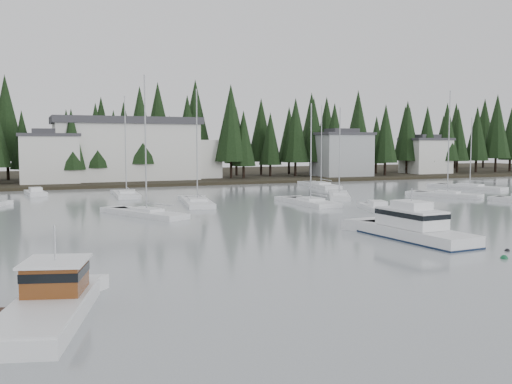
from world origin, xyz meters
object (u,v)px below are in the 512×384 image
sailboat_5 (321,186)px  runabout_1 (378,209)px  house_west (49,157)px  lobster_boat_brown (47,308)px  sailboat_3 (197,204)px  sailboat_6 (147,215)px  sailboat_7 (470,188)px  runabout_3 (36,194)px  sailboat_2 (339,197)px  sailboat_0 (447,196)px  house_east_a (341,153)px  sailboat_8 (127,196)px  sailboat_1 (311,204)px  cabin_cruiser_center (414,231)px  harbor_inn (138,150)px  house_east_b (426,155)px

sailboat_5 → runabout_1: bearing=169.7°
house_west → lobster_boat_brown: 74.78m
sailboat_3 → sailboat_6: (-7.39, -7.92, 0.01)m
sailboat_3 → sailboat_7: sailboat_3 is taller
sailboat_3 → runabout_3: size_ratio=2.25×
sailboat_2 → runabout_1: bearing=-165.7°
sailboat_0 → runabout_1: 19.56m
sailboat_0 → sailboat_3: bearing=58.0°
runabout_1 → house_east_a: bearing=-9.9°
sailboat_7 → sailboat_8: bearing=64.8°
sailboat_1 → runabout_3: size_ratio=1.99×
sailboat_8 → sailboat_2: bearing=-112.6°
cabin_cruiser_center → sailboat_2: bearing=-24.6°
lobster_boat_brown → sailboat_0: 61.32m
sailboat_8 → runabout_3: (-10.92, 6.79, 0.05)m
cabin_cruiser_center → runabout_3: size_ratio=1.68×
runabout_1 → lobster_boat_brown: bearing=144.8°
harbor_inn → sailboat_6: (-8.27, -47.51, -5.70)m
sailboat_5 → sailboat_8: sailboat_8 is taller
house_east_a → sailboat_3: size_ratio=0.78×
sailboat_1 → sailboat_2: (6.96, 5.46, 0.01)m
sailboat_7 → sailboat_8: 51.03m
harbor_inn → sailboat_0: 53.68m
lobster_boat_brown → cabin_cruiser_center: 27.25m
sailboat_1 → runabout_1: 8.71m
sailboat_8 → harbor_inn: bearing=-10.2°
sailboat_1 → runabout_3: sailboat_1 is taller
house_west → sailboat_0: (46.88, -39.50, -4.56)m
house_east_b → lobster_boat_brown: size_ratio=1.10×
sailboat_6 → runabout_1: 23.43m
sailboat_2 → sailboat_6: bearing=136.6°
house_west → house_east_b: bearing=0.8°
house_west → house_east_a: 54.01m
sailboat_2 → runabout_1: 13.81m
runabout_3 → sailboat_1: bearing=-137.9°
house_east_a → runabout_3: bearing=-164.7°
house_west → sailboat_3: 39.18m
house_east_b → sailboat_5: size_ratio=0.71×
harbor_inn → sailboat_0: size_ratio=2.08×
cabin_cruiser_center → sailboat_2: (11.09, 29.23, -0.58)m
sailboat_7 → sailboat_1: bearing=90.6°
sailboat_5 → runabout_1: (-10.16, -30.44, 0.07)m
house_west → sailboat_3: size_ratio=0.71×
sailboat_1 → house_east_a: bearing=-36.0°
lobster_boat_brown → sailboat_7: bearing=-38.6°
house_east_b → runabout_3: house_east_b is taller
sailboat_2 → runabout_3: (-35.59, 19.05, 0.07)m
lobster_boat_brown → sailboat_5: sailboat_5 is taller
house_west → sailboat_6: bearing=-81.3°
house_west → lobster_boat_brown: house_west is taller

